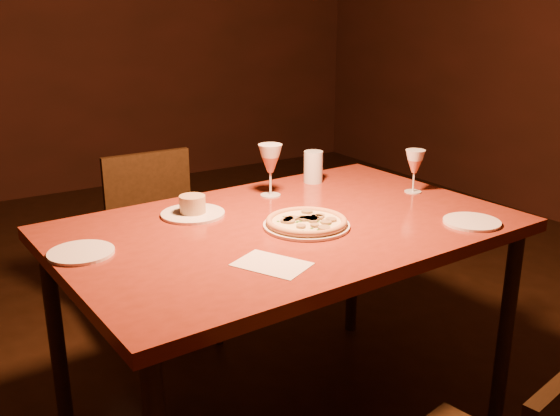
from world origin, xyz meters
TOP-DOWN VIEW (x-y plane):
  - floor at (0.00, 0.00)m, footprint 7.00×7.00m
  - back_wall at (0.00, 3.50)m, footprint 6.00×0.04m
  - dining_table at (0.02, -0.15)m, footprint 1.57×1.06m
  - chair_far at (-0.09, 0.77)m, footprint 0.42×0.42m
  - pizza_plate at (0.05, -0.22)m, footprint 0.29×0.29m
  - ramekin_saucer at (-0.21, 0.10)m, footprint 0.22×0.22m
  - wine_glass_far at (0.14, 0.15)m, footprint 0.09×0.09m
  - wine_glass_right at (0.65, -0.11)m, footprint 0.08×0.08m
  - water_tumbler at (0.40, 0.23)m, footprint 0.08×0.08m
  - side_plate_left at (-0.65, -0.06)m, footprint 0.20×0.20m
  - side_plate_near at (0.55, -0.49)m, footprint 0.19×0.19m
  - menu_card at (-0.21, -0.43)m, footprint 0.22×0.25m

SIDE VIEW (x-z plane):
  - floor at x=0.00m, z-range 0.00..0.00m
  - chair_far at x=-0.09m, z-range 0.06..0.93m
  - dining_table at x=0.02m, z-range 0.34..1.15m
  - menu_card at x=-0.21m, z-range 0.82..0.82m
  - side_plate_near at x=0.55m, z-range 0.82..0.83m
  - side_plate_left at x=-0.65m, z-range 0.82..0.83m
  - pizza_plate at x=0.05m, z-range 0.82..0.85m
  - ramekin_saucer at x=-0.21m, z-range 0.80..0.87m
  - water_tumbler at x=0.40m, z-range 0.82..0.95m
  - wine_glass_right at x=0.65m, z-range 0.82..0.99m
  - wine_glass_far at x=0.14m, z-range 0.82..1.02m
  - back_wall at x=0.00m, z-range 0.00..3.00m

